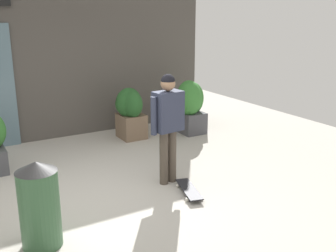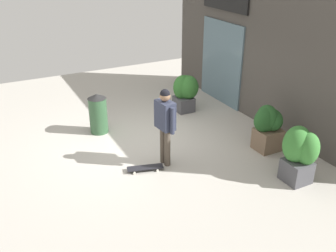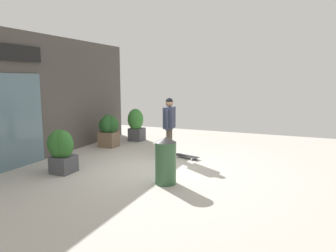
{
  "view_description": "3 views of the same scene",
  "coord_description": "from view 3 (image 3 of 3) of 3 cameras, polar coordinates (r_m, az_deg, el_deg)",
  "views": [
    {
      "loc": [
        -1.78,
        -4.96,
        2.57
      ],
      "look_at": [
        1.19,
        0.09,
        0.89
      ],
      "focal_mm": 43.34,
      "sensor_mm": 36.0,
      "label": 1
    },
    {
      "loc": [
        7.35,
        -3.08,
        4.22
      ],
      "look_at": [
        1.19,
        0.09,
        0.89
      ],
      "focal_mm": 40.16,
      "sensor_mm": 36.0,
      "label": 2
    },
    {
      "loc": [
        -6.79,
        -3.21,
        2.21
      ],
      "look_at": [
        1.19,
        0.09,
        0.89
      ],
      "focal_mm": 33.07,
      "sensor_mm": 36.0,
      "label": 3
    }
  ],
  "objects": [
    {
      "name": "skateboarder",
      "position": [
        8.67,
        0.24,
        0.88
      ],
      "size": [
        0.6,
        0.31,
        1.69
      ],
      "rotation": [
        0.0,
        0.0,
        -1.45
      ],
      "color": "#4C4238",
      "rests_on": "ground_plane"
    },
    {
      "name": "trash_bin",
      "position": [
        6.56,
        -0.45,
        -6.35
      ],
      "size": [
        0.46,
        0.46,
        1.01
      ],
      "color": "#335938",
      "rests_on": "ground_plane"
    },
    {
      "name": "ground_plane",
      "position": [
        7.83,
        -2.74,
        -7.72
      ],
      "size": [
        12.0,
        12.0,
        0.0
      ],
      "primitive_type": "plane",
      "color": "#B2ADA3"
    },
    {
      "name": "planter_box_right",
      "position": [
        7.72,
        -19.15,
        -3.73
      ],
      "size": [
        0.61,
        0.7,
        1.03
      ],
      "color": "#47474C",
      "rests_on": "ground_plane"
    },
    {
      "name": "planter_box_mid",
      "position": [
        11.15,
        -5.96,
        0.58
      ],
      "size": [
        0.66,
        0.61,
        1.16
      ],
      "color": "#47474C",
      "rests_on": "ground_plane"
    },
    {
      "name": "skateboard",
      "position": [
        8.74,
        3.42,
        -5.56
      ],
      "size": [
        0.39,
        0.78,
        0.08
      ],
      "rotation": [
        0.0,
        0.0,
        -1.84
      ],
      "color": "black",
      "rests_on": "ground_plane"
    },
    {
      "name": "planter_box_left",
      "position": [
        10.23,
        -10.94,
        -0.4
      ],
      "size": [
        0.59,
        0.68,
        1.07
      ],
      "color": "brown",
      "rests_on": "ground_plane"
    },
    {
      "name": "building_facade",
      "position": [
        9.37,
        -21.59,
        4.92
      ],
      "size": [
        7.51,
        0.31,
        3.41
      ],
      "color": "#4C4742",
      "rests_on": "ground_plane"
    }
  ]
}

